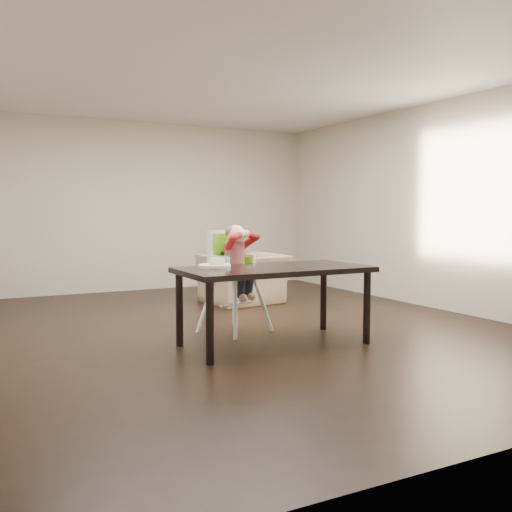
% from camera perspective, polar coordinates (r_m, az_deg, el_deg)
% --- Properties ---
extents(ground, '(7.00, 7.00, 0.00)m').
position_cam_1_polar(ground, '(6.20, -2.81, -7.39)').
color(ground, black).
rests_on(ground, ground).
extents(room_walls, '(6.02, 7.02, 2.71)m').
position_cam_1_polar(room_walls, '(6.10, -2.87, 9.93)').
color(room_walls, beige).
rests_on(room_walls, ground).
extents(dining_table, '(1.80, 0.90, 0.75)m').
position_cam_1_polar(dining_table, '(5.42, 1.82, -1.94)').
color(dining_table, black).
rests_on(dining_table, ground).
extents(high_chair, '(0.61, 0.61, 1.13)m').
position_cam_1_polar(high_chair, '(6.01, -2.32, -0.06)').
color(high_chair, white).
rests_on(high_chair, ground).
extents(plate, '(0.32, 0.32, 0.09)m').
position_cam_1_polar(plate, '(5.38, -4.10, -0.83)').
color(plate, white).
rests_on(plate, dining_table).
extents(armchair, '(1.12, 0.81, 0.91)m').
position_cam_1_polar(armchair, '(7.91, -1.21, -1.46)').
color(armchair, tan).
rests_on(armchair, ground).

